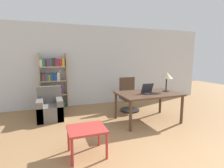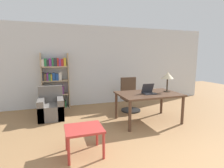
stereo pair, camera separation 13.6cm
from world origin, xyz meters
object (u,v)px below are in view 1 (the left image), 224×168
at_px(office_chair, 129,96).
at_px(desk, 148,96).
at_px(armchair, 50,108).
at_px(laptop, 148,91).
at_px(bookshelf, 53,84).
at_px(side_table_blue, 87,132).
at_px(table_lamp, 167,76).

bearing_deg(office_chair, desk, -86.90).
relative_size(office_chair, armchair, 1.21).
xyz_separation_m(laptop, bookshelf, (-2.24, 2.00, 0.03)).
relative_size(side_table_blue, armchair, 0.74).
height_order(office_chair, side_table_blue, office_chair).
relative_size(desk, laptop, 4.89).
bearing_deg(laptop, armchair, 154.67).
xyz_separation_m(table_lamp, armchair, (-2.95, 1.04, -0.88)).
relative_size(table_lamp, side_table_blue, 0.83).
relative_size(table_lamp, office_chair, 0.51).
bearing_deg(armchair, side_table_blue, -75.25).
bearing_deg(table_lamp, armchair, 160.63).
distance_m(desk, armchair, 2.63).
relative_size(laptop, side_table_blue, 0.50).
distance_m(laptop, table_lamp, 0.70).
bearing_deg(armchair, laptop, -25.33).
distance_m(armchair, bookshelf, 1.04).
xyz_separation_m(armchair, bookshelf, (0.12, 0.88, 0.55)).
bearing_deg(bookshelf, table_lamp, -34.10).
relative_size(office_chair, side_table_blue, 1.64).
bearing_deg(laptop, side_table_blue, -150.87).
bearing_deg(office_chair, side_table_blue, -130.58).
bearing_deg(table_lamp, desk, -177.34).
xyz_separation_m(laptop, table_lamp, (0.60, 0.08, 0.36)).
relative_size(desk, armchair, 1.81).
height_order(office_chair, armchair, office_chair).
bearing_deg(laptop, bookshelf, 138.26).
bearing_deg(bookshelf, laptop, -41.74).
height_order(laptop, table_lamp, table_lamp).
bearing_deg(office_chair, laptop, -88.43).
height_order(desk, armchair, armchair).
bearing_deg(office_chair, bookshelf, 157.09).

